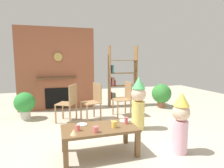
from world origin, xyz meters
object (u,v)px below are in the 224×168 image
object	(u,v)px
paper_plate_rear	(124,121)
child_with_cone_hat	(181,121)
potted_plant_tall	(161,94)
coffee_table	(99,131)
paper_plate_front	(82,124)
dining_chair_right	(125,97)
potted_plant_short	(25,103)
child_in_pink	(138,102)
paper_cup_far_left	(126,121)
dining_chair_left	(69,101)
paper_cup_near_right	(78,128)
paper_cup_near_left	(114,124)
birthday_cake_slice	(74,132)
dining_chair_middle	(94,99)
bookshelf	(121,79)
paper_cup_center	(96,129)

from	to	relation	value
paper_plate_rear	child_with_cone_hat	world-z (taller)	child_with_cone_hat
potted_plant_tall	coffee_table	bearing A→B (deg)	-137.24
coffee_table	paper_plate_front	bearing A→B (deg)	142.74
dining_chair_right	potted_plant_short	bearing A→B (deg)	-12.07
child_in_pink	dining_chair_right	distance (m)	1.00
paper_cup_far_left	potted_plant_short	world-z (taller)	potted_plant_short
dining_chair_left	child_with_cone_hat	bearing A→B (deg)	156.93
paper_cup_near_right	paper_plate_front	size ratio (longest dim) A/B	0.52
paper_cup_near_left	birthday_cake_slice	bearing A→B (deg)	-170.35
paper_cup_near_right	dining_chair_left	world-z (taller)	dining_chair_left
paper_cup_near_right	dining_chair_middle	distance (m)	1.88
paper_plate_front	child_in_pink	bearing A→B (deg)	26.45
dining_chair_middle	coffee_table	bearing A→B (deg)	65.86
potted_plant_short	child_with_cone_hat	bearing A→B (deg)	-44.87
paper_cup_far_left	paper_plate_front	world-z (taller)	paper_cup_far_left
potted_plant_short	potted_plant_tall	bearing A→B (deg)	0.98
paper_plate_front	bookshelf	bearing A→B (deg)	59.10
paper_cup_near_left	dining_chair_right	distance (m)	2.11
child_with_cone_hat	potted_plant_short	bearing A→B (deg)	-29.81
paper_cup_near_left	dining_chair_middle	bearing A→B (deg)	88.34
coffee_table	paper_cup_near_right	size ratio (longest dim) A/B	13.51
dining_chair_left	potted_plant_short	xyz separation A→B (m)	(-1.05, 0.54, -0.11)
birthday_cake_slice	potted_plant_short	bearing A→B (deg)	111.36
child_with_cone_hat	paper_cup_center	bearing A→B (deg)	9.13
bookshelf	child_in_pink	bearing A→B (deg)	-98.83
potted_plant_short	paper_cup_near_left	bearing A→B (deg)	-55.93
coffee_table	potted_plant_short	bearing A→B (deg)	121.22
paper_plate_front	dining_chair_middle	xyz separation A→B (m)	(0.51, 1.54, 0.07)
paper_cup_near_left	potted_plant_short	world-z (taller)	potted_plant_short
potted_plant_short	paper_cup_near_right	bearing A→B (deg)	-65.93
paper_cup_near_left	child_with_cone_hat	world-z (taller)	child_with_cone_hat
bookshelf	birthday_cake_slice	distance (m)	3.55
dining_chair_left	potted_plant_short	world-z (taller)	dining_chair_left
birthday_cake_slice	child_in_pink	xyz separation A→B (m)	(1.45, 1.02, 0.12)
child_in_pink	bookshelf	bearing A→B (deg)	-137.25
birthday_cake_slice	dining_chair_middle	size ratio (longest dim) A/B	0.11
paper_cup_center	child_in_pink	xyz separation A→B (m)	(1.14, 1.02, 0.11)
paper_cup_far_left	dining_chair_left	size ratio (longest dim) A/B	0.12
paper_plate_rear	dining_chair_middle	distance (m)	1.57
paper_cup_near_right	paper_cup_near_left	bearing A→B (deg)	-3.34
bookshelf	child_in_pink	world-z (taller)	bookshelf
birthday_cake_slice	child_in_pink	bearing A→B (deg)	34.99
child_in_pink	dining_chair_right	size ratio (longest dim) A/B	1.25
paper_cup_center	child_with_cone_hat	bearing A→B (deg)	-5.92
bookshelf	paper_cup_center	distance (m)	3.40
birthday_cake_slice	potted_plant_short	size ratio (longest dim) A/B	0.15
dining_chair_middle	dining_chair_right	xyz separation A→B (m)	(0.85, 0.10, 0.00)
paper_cup_center	child_in_pink	bearing A→B (deg)	41.83
bookshelf	paper_cup_near_left	bearing A→B (deg)	-111.18
potted_plant_tall	potted_plant_short	bearing A→B (deg)	-179.02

